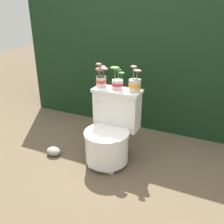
# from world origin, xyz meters

# --- Properties ---
(ground_plane) EXTENTS (12.00, 12.00, 0.00)m
(ground_plane) POSITION_xyz_m (0.00, 0.00, 0.00)
(ground_plane) COLOR brown
(hedge_backdrop) EXTENTS (3.07, 0.86, 1.58)m
(hedge_backdrop) POSITION_xyz_m (0.00, 1.26, 0.79)
(hedge_backdrop) COLOR black
(hedge_backdrop) RESTS_ON ground
(toilet) EXTENTS (0.47, 0.57, 0.70)m
(toilet) POSITION_xyz_m (0.01, 0.04, 0.31)
(toilet) COLOR white
(toilet) RESTS_ON ground
(potted_plant_left) EXTENTS (0.14, 0.11, 0.23)m
(potted_plant_left) POSITION_xyz_m (-0.17, 0.21, 0.78)
(potted_plant_left) COLOR beige
(potted_plant_left) RESTS_ON toilet
(potted_plant_midleft) EXTENTS (0.12, 0.13, 0.23)m
(potted_plant_midleft) POSITION_xyz_m (0.01, 0.20, 0.77)
(potted_plant_midleft) COLOR beige
(potted_plant_midleft) RESTS_ON toilet
(potted_plant_middle) EXTENTS (0.12, 0.13, 0.24)m
(potted_plant_middle) POSITION_xyz_m (0.18, 0.20, 0.77)
(potted_plant_middle) COLOR beige
(potted_plant_middle) RESTS_ON toilet
(garden_stone) EXTENTS (0.15, 0.12, 0.09)m
(garden_stone) POSITION_xyz_m (-0.56, -0.15, 0.04)
(garden_stone) COLOR gray
(garden_stone) RESTS_ON ground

